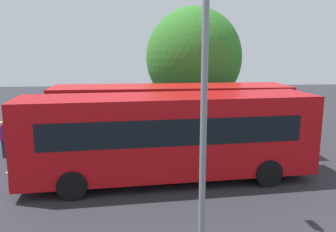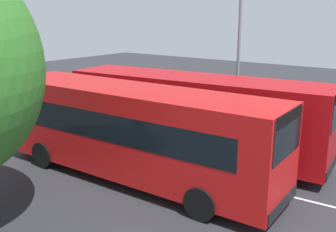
{
  "view_description": "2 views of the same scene",
  "coord_description": "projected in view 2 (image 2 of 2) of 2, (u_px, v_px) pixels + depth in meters",
  "views": [
    {
      "loc": [
        0.85,
        14.41,
        5.04
      ],
      "look_at": [
        -0.22,
        -1.34,
        1.95
      ],
      "focal_mm": 36.92,
      "sensor_mm": 36.0,
      "label": 1
    },
    {
      "loc": [
        8.56,
        -11.49,
        5.81
      ],
      "look_at": [
        -0.39,
        0.41,
        1.9
      ],
      "focal_mm": 41.82,
      "sensor_mm": 36.0,
      "label": 2
    }
  ],
  "objects": [
    {
      "name": "ground_plane",
      "position": [
        170.0,
        166.0,
        15.34
      ],
      "size": [
        66.55,
        66.55,
        0.0
      ],
      "primitive_type": "plane",
      "color": "#2B2B30"
    },
    {
      "name": "bus_center_left",
      "position": [
        194.0,
        113.0,
        16.22
      ],
      "size": [
        11.26,
        3.6,
        3.33
      ],
      "rotation": [
        0.0,
        0.0,
        0.1
      ],
      "color": "#B70C11",
      "rests_on": "ground"
    },
    {
      "name": "lane_stripe_outer_left",
      "position": [
        170.0,
        166.0,
        15.34
      ],
      "size": [
        13.28,
        0.98,
        0.01
      ],
      "primitive_type": "cube",
      "rotation": [
        0.0,
        0.0,
        0.06
      ],
      "color": "silver",
      "rests_on": "ground"
    },
    {
      "name": "bus_far_left",
      "position": [
        133.0,
        130.0,
        13.8
      ],
      "size": [
        11.15,
        2.94,
        3.33
      ],
      "rotation": [
        0.0,
        0.0,
        0.04
      ],
      "color": "red",
      "rests_on": "ground"
    },
    {
      "name": "street_lamp",
      "position": [
        237.0,
        41.0,
        19.35
      ],
      "size": [
        0.38,
        2.54,
        7.8
      ],
      "rotation": [
        0.0,
        0.0,
        -1.49
      ],
      "color": "gray",
      "rests_on": "ground"
    }
  ]
}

